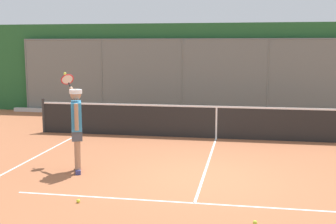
% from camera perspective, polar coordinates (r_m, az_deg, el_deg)
% --- Properties ---
extents(ground_plane, '(60.00, 60.00, 0.00)m').
position_cam_1_polar(ground_plane, '(9.19, 4.53, -8.50)').
color(ground_plane, '#A8603D').
extents(court_line_markings, '(8.45, 9.95, 0.01)m').
position_cam_1_polar(court_line_markings, '(7.49, 3.16, -12.49)').
color(court_line_markings, white).
rests_on(court_line_markings, ground).
extents(fence_backdrop, '(19.18, 1.37, 3.55)m').
position_cam_1_polar(fence_backdrop, '(17.56, 7.39, 5.46)').
color(fence_backdrop, slate).
rests_on(fence_backdrop, ground).
extents(tennis_net, '(10.85, 0.09, 1.07)m').
position_cam_1_polar(tennis_net, '(12.93, 6.27, -1.27)').
color(tennis_net, '#2D2D2D').
rests_on(tennis_net, ground).
extents(tennis_player, '(0.86, 1.27, 2.08)m').
position_cam_1_polar(tennis_player, '(9.58, -11.75, -1.39)').
color(tennis_player, navy).
rests_on(tennis_player, ground).
extents(tennis_ball_by_sideline, '(0.07, 0.07, 0.07)m').
position_cam_1_polar(tennis_ball_by_sideline, '(7.94, -11.51, -11.19)').
color(tennis_ball_by_sideline, '#CCDB33').
rests_on(tennis_ball_by_sideline, ground).
extents(tennis_ball_near_baseline, '(0.07, 0.07, 0.07)m').
position_cam_1_polar(tennis_ball_near_baseline, '(7.03, 11.17, -13.82)').
color(tennis_ball_near_baseline, '#C1D138').
rests_on(tennis_ball_near_baseline, ground).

